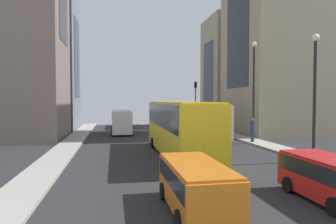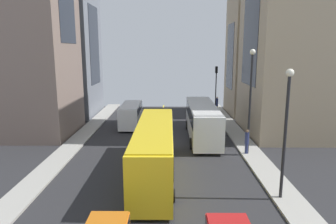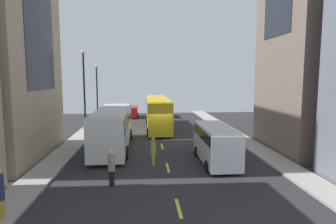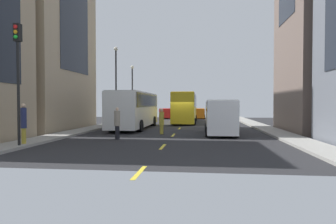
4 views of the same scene
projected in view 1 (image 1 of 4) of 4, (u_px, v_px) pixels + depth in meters
ground_plane at (164, 143)px, 25.65m from camera, size 41.59×41.59×0.00m
sidewalk_west at (249, 140)px, 27.07m from camera, size 1.87×44.00×0.15m
sidewalk_east at (70, 145)px, 24.23m from camera, size 1.87×44.00×0.15m
lane_stripe_0 at (142, 124)px, 46.29m from camera, size 0.16×2.00×0.01m
lane_stripe_1 at (146, 128)px, 40.40m from camera, size 0.16×2.00×0.01m
lane_stripe_2 at (151, 132)px, 34.50m from camera, size 0.16×2.00×0.01m
lane_stripe_3 at (159, 139)px, 28.60m from camera, size 0.16×2.00×0.01m
lane_stripe_4 at (171, 149)px, 22.70m from camera, size 0.16×2.00×0.01m
lane_stripe_5 at (191, 165)px, 16.81m from camera, size 0.16×2.00×0.01m
lane_stripe_6 at (233, 200)px, 10.91m from camera, size 0.16×2.00×0.01m
building_west_0 at (236, 73)px, 43.09m from camera, size 8.40×7.71×15.46m
building_west_1 at (272, 32)px, 33.02m from camera, size 8.23×10.26×22.59m
building_east_0 at (37, 58)px, 37.90m from camera, size 9.86×8.89×18.31m
city_bus_white at (200, 117)px, 29.67m from camera, size 2.80×11.05×3.35m
streetcar_yellow at (178, 124)px, 19.76m from camera, size 2.70×12.22×3.59m
delivery_van_white at (121, 120)px, 32.97m from camera, size 2.25×6.12×2.58m
car_red_0 at (331, 176)px, 10.76m from camera, size 1.97×4.11×1.60m
car_orange_1 at (196, 183)px, 9.80m from camera, size 1.90×4.43×1.61m
pedestrian_waiting_curb at (160, 124)px, 34.07m from camera, size 0.37×0.37×1.95m
pedestrian_crossing_mid at (252, 129)px, 25.35m from camera, size 0.33×0.33×2.05m
pedestrian_crossing_near at (197, 117)px, 42.36m from camera, size 0.31×0.31×2.16m
pedestrian_walking_far at (175, 121)px, 38.00m from camera, size 0.39×0.39×2.06m
traffic_light_near_corner at (195, 95)px, 42.84m from camera, size 0.32×0.44×6.24m
streetlamp_near at (315, 84)px, 17.59m from camera, size 0.44×0.44×7.44m
streetlamp_far at (254, 82)px, 25.24m from camera, size 0.44×0.44×8.49m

